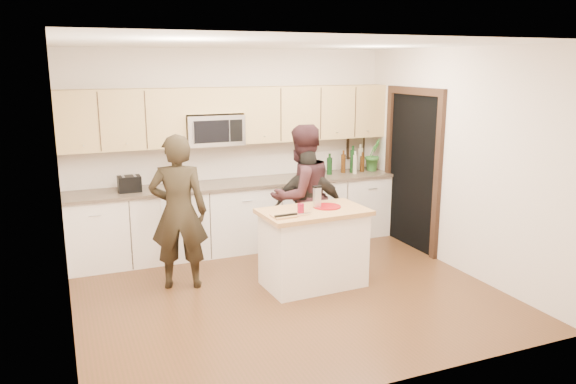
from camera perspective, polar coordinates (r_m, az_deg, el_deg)
name	(u,v)px	position (r m, az deg, el deg)	size (l,w,h in m)	color
floor	(287,293)	(6.38, -0.07, -10.19)	(4.50, 4.50, 0.00)	#552F1D
room_shell	(287,139)	(5.92, -0.08, 5.40)	(4.52, 4.02, 2.71)	beige
back_cabinetry	(240,215)	(7.73, -4.89, -2.38)	(4.50, 0.66, 0.94)	white
upper_cabinetry	(237,114)	(7.64, -5.19, 7.89)	(4.50, 0.33, 0.75)	tan
microwave	(214,130)	(7.52, -7.58, 6.28)	(0.76, 0.41, 0.40)	silver
doorway	(412,164)	(7.87, 12.53, 2.75)	(0.06, 1.25, 2.20)	black
framed_picture	(356,146)	(8.60, 6.89, 4.64)	(0.30, 0.03, 0.38)	black
dish_towel	(173,202)	(7.25, -11.65, -0.95)	(0.34, 0.60, 0.48)	white
island	(313,247)	(6.45, 2.60, -5.65)	(1.23, 0.75, 0.90)	white
red_plate	(327,207)	(6.43, 3.98, -1.48)	(0.32, 0.32, 0.02)	maroon
box_grater	(317,196)	(6.37, 2.97, -0.42)	(0.09, 0.06, 0.24)	silver
drink_glass	(301,208)	(6.18, 1.30, -1.65)	(0.08, 0.08, 0.10)	maroon
cutting_board	(283,216)	(6.02, -0.49, -2.46)	(0.24, 0.20, 0.02)	tan
tongs	(286,215)	(5.98, -0.22, -2.36)	(0.26, 0.03, 0.02)	black
knife	(302,214)	(6.06, 1.44, -2.22)	(0.20, 0.02, 0.01)	silver
toaster	(129,184)	(7.29, -15.81, 0.81)	(0.28, 0.22, 0.20)	black
bottle_cluster	(351,161)	(8.30, 6.38, 3.20)	(0.67, 0.31, 0.40)	black
orchid	(373,155)	(8.47, 8.63, 3.78)	(0.27, 0.21, 0.48)	#346F2C
woman_left	(179,212)	(6.40, -11.05, -2.02)	(0.64, 0.42, 1.76)	black
woman_center	(302,196)	(6.97, 1.40, -0.45)	(0.87, 0.68, 1.79)	black
woman_right	(309,209)	(6.92, 2.14, -1.75)	(0.88, 0.37, 1.51)	black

